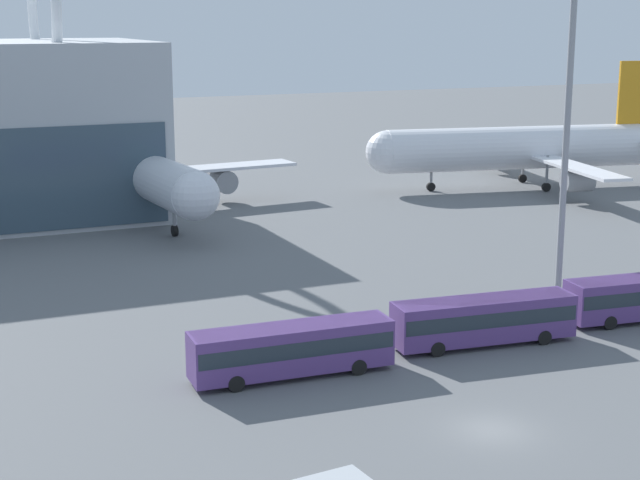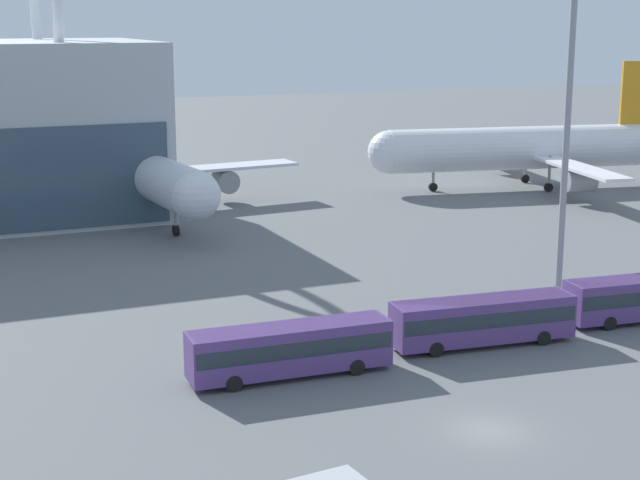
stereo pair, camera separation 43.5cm
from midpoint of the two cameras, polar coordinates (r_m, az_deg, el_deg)
name	(u,v)px [view 1 (the left image)]	position (r m, az deg, el deg)	size (l,w,h in m)	color
ground_plane	(492,430)	(53.89, 9.72, -10.83)	(440.00, 440.00, 0.00)	slate
airliner_at_gate_far	(131,169)	(111.29, -11.08, 4.09)	(40.44, 43.01, 13.09)	silver
airliner_parked_remote	(529,148)	(128.61, 11.97, 5.29)	(41.81, 41.42, 15.95)	white
shuttle_bus_0	(292,347)	(59.90, -1.85, -6.23)	(12.69, 3.31, 3.22)	#56387A
shuttle_bus_1	(484,318)	(66.36, 9.34, -4.48)	(12.78, 3.99, 3.22)	#56387A
floodlight_mast	(569,95)	(77.12, 14.11, 8.20)	(2.17, 2.17, 24.92)	gray
lane_stripe_1	(357,355)	(64.21, 2.00, -6.69)	(11.73, 0.25, 0.01)	yellow
lane_stripe_2	(467,335)	(68.73, 8.39, -5.49)	(9.68, 0.25, 0.01)	yellow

